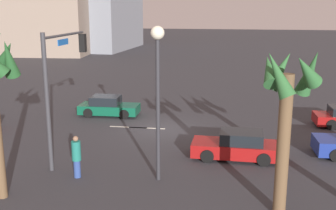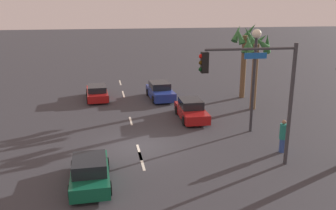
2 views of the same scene
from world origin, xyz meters
name	(u,v)px [view 1 (image 1 of 2)]	position (x,y,z in m)	size (l,w,h in m)	color
ground_plane	(161,129)	(0.00, 0.00, 0.00)	(220.00, 220.00, 0.00)	#333338
lane_stripe_2	(241,132)	(-4.77, 0.00, 0.01)	(1.88, 0.14, 0.01)	silver
lane_stripe_3	(147,128)	(0.90, 0.00, 0.01)	(2.26, 0.14, 0.01)	silver
lane_stripe_4	(128,127)	(2.07, 0.00, 0.01)	(2.36, 0.14, 0.01)	silver
car_2	(108,107)	(4.13, -2.59, 0.61)	(4.03, 1.87, 1.34)	#0F5138
car_4	(237,146)	(-4.55, 4.35, 0.63)	(4.29, 1.88, 1.38)	maroon
traffic_signal	(61,74)	(3.75, 5.66, 4.20)	(0.34, 4.82, 6.21)	#38383D
streetlamp	(158,75)	(-1.21, 7.49, 4.54)	(0.56, 0.56, 6.54)	#2D2D33
pedestrian_1	(76,156)	(2.32, 7.82, 0.98)	(0.56, 0.56, 1.88)	#2D478C
palm_tree_0	(287,96)	(-6.10, 9.76, 4.34)	(2.32, 2.33, 5.98)	brown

